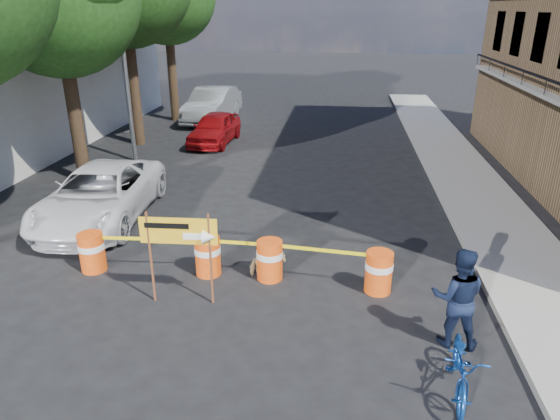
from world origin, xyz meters
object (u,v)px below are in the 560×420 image
(barrel_mid_left, at_px, (208,255))
(sedan_silver, at_px, (213,104))
(barrel_far_left, at_px, (92,251))
(sedan_red, at_px, (215,128))
(barrel_mid_right, at_px, (270,259))
(bicycle, at_px, (465,344))
(dog, at_px, (268,265))
(barrel_far_right, at_px, (379,271))
(pedestrian, at_px, (457,298))
(suv_white, at_px, (100,195))
(detour_sign, at_px, (189,238))

(barrel_mid_left, xyz_separation_m, sedan_silver, (-3.86, 15.87, 0.39))
(barrel_far_left, distance_m, sedan_red, 11.48)
(barrel_far_left, xyz_separation_m, barrel_mid_right, (4.02, 0.11, 0.00))
(barrel_mid_right, xyz_separation_m, sedan_silver, (-5.25, 15.91, 0.39))
(bicycle, xyz_separation_m, dog, (-3.45, 3.11, -0.55))
(sedan_silver, bearing_deg, barrel_mid_left, -72.57)
(barrel_mid_right, height_order, barrel_far_right, same)
(bicycle, xyz_separation_m, sedan_silver, (-8.65, 19.00, -0.02))
(pedestrian, height_order, suv_white, pedestrian)
(barrel_mid_left, height_order, pedestrian, pedestrian)
(detour_sign, height_order, sedan_silver, detour_sign)
(barrel_far_right, bearing_deg, pedestrian, -53.15)
(barrel_mid_right, distance_m, pedestrian, 4.01)
(pedestrian, bearing_deg, suv_white, -20.69)
(barrel_mid_right, bearing_deg, barrel_mid_left, 178.43)
(suv_white, bearing_deg, barrel_mid_left, -39.27)
(detour_sign, bearing_deg, sedan_silver, 100.33)
(barrel_far_left, xyz_separation_m, sedan_red, (-0.01, 11.48, 0.20))
(pedestrian, xyz_separation_m, sedan_silver, (-8.78, 17.76, -0.07))
(detour_sign, relative_size, dog, 2.54)
(barrel_mid_right, relative_size, pedestrian, 0.49)
(barrel_far_right, bearing_deg, barrel_mid_left, 175.58)
(sedan_red, bearing_deg, bicycle, -59.04)
(bicycle, bearing_deg, pedestrian, 92.35)
(barrel_mid_left, height_order, sedan_red, sedan_red)
(dog, xyz_separation_m, suv_white, (-5.08, 2.70, 0.41))
(barrel_far_right, distance_m, suv_white, 8.02)
(barrel_far_left, distance_m, barrel_far_right, 6.34)
(detour_sign, bearing_deg, barrel_mid_left, 87.30)
(sedan_silver, bearing_deg, barrel_mid_right, -67.98)
(barrel_far_left, relative_size, sedan_red, 0.23)
(barrel_far_left, relative_size, pedestrian, 0.49)
(detour_sign, xyz_separation_m, sedan_silver, (-3.86, 17.05, -0.58))
(barrel_mid_left, relative_size, suv_white, 0.17)
(barrel_mid_left, bearing_deg, barrel_far_left, -176.88)
(barrel_mid_right, height_order, sedan_silver, sedan_silver)
(barrel_mid_left, relative_size, pedestrian, 0.49)
(barrel_far_left, height_order, barrel_mid_right, same)
(dog, bearing_deg, detour_sign, 116.08)
(barrel_far_right, relative_size, sedan_red, 0.23)
(dog, distance_m, sedan_silver, 16.72)
(bicycle, distance_m, dog, 4.68)
(barrel_far_left, distance_m, barrel_mid_left, 2.63)
(dog, bearing_deg, barrel_far_right, -111.22)
(barrel_mid_left, distance_m, barrel_far_right, 3.72)
(bicycle, bearing_deg, suv_white, 154.04)
(barrel_far_right, xyz_separation_m, bicycle, (1.07, -2.84, 0.41))
(detour_sign, xyz_separation_m, pedestrian, (4.92, -0.72, -0.51))
(detour_sign, bearing_deg, pedestrian, -10.70)
(pedestrian, bearing_deg, barrel_mid_right, -20.58)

